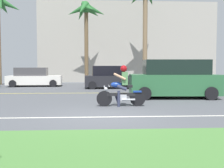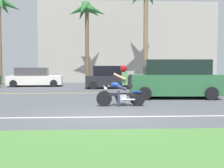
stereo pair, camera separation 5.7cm
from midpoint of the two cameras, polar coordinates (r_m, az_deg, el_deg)
The scene contains 10 objects.
ground at distance 12.12m, azimuth -2.46°, elevation -4.13°, with size 56.00×30.00×0.04m, color #4C4F54.
grass_median at distance 5.16m, azimuth -1.47°, elevation -14.33°, with size 56.00×3.80×0.06m, color #477A38.
lane_line_near at distance 8.96m, azimuth -2.21°, elevation -6.76°, with size 50.40×0.12×0.01m, color silver.
lane_line_far at distance 16.90m, azimuth -2.66°, elevation -1.84°, with size 50.40×0.12×0.01m, color yellow.
motorcyclist at distance 11.27m, azimuth 2.07°, elevation -1.02°, with size 1.99×0.65×1.66m.
suv_nearby at distance 14.58m, azimuth 12.82°, elevation 0.91°, with size 4.70×2.29×1.95m.
parked_car_1 at distance 23.35m, azimuth -15.53°, elevation 1.29°, with size 4.35×2.18×1.51m.
parked_car_2 at distance 20.54m, azimuth -0.28°, elevation 1.27°, with size 3.88×2.05×1.65m.
palm_tree_0 at distance 25.38m, azimuth -5.07°, elevation 13.90°, with size 3.58×3.34×7.41m.
building_far at distance 30.29m, azimuth 3.16°, elevation 8.30°, with size 18.16×4.00×8.14m, color #A8A399.
Camera 2 is at (-0.11, -9.01, 1.63)m, focal length 44.62 mm.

